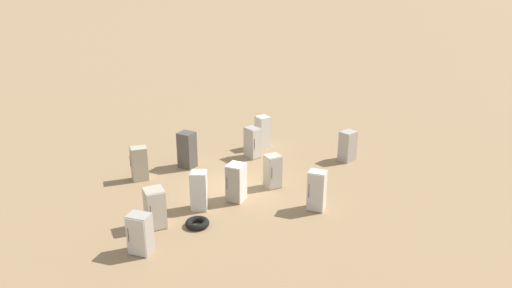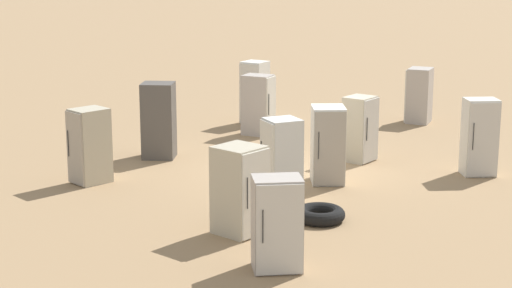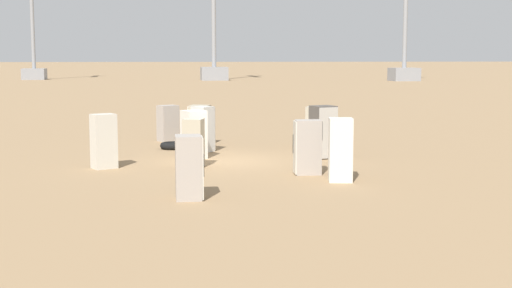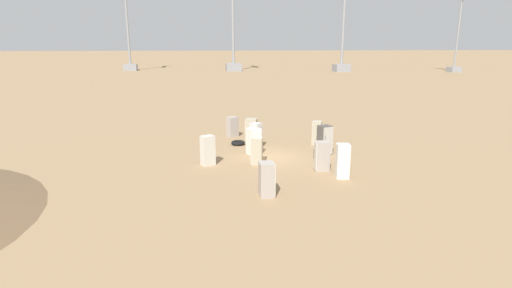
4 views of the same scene
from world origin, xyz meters
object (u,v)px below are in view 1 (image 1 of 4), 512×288
discarded_fridge_0 (317,191)px  discarded_fridge_1 (140,234)px  discarded_fridge_3 (253,142)px  discarded_fridge_8 (262,132)px  discarded_fridge_2 (155,208)px  discarded_fridge_7 (347,146)px  discarded_fridge_6 (187,150)px  discarded_fridge_10 (139,164)px  discarded_fridge_4 (236,182)px  scrap_tire (197,223)px  discarded_fridge_5 (273,171)px  discarded_fridge_9 (199,191)px

discarded_fridge_0 → discarded_fridge_1: (6.99, -2.13, -0.11)m
discarded_fridge_3 → discarded_fridge_8: size_ratio=0.91×
discarded_fridge_2 → discarded_fridge_1: bearing=60.2°
discarded_fridge_7 → discarded_fridge_6: bearing=143.3°
discarded_fridge_0 → discarded_fridge_10: (3.75, -7.61, -0.05)m
discarded_fridge_2 → discarded_fridge_8: discarded_fridge_8 is taller
discarded_fridge_8 → discarded_fridge_10: 7.17m
discarded_fridge_4 → scrap_tire: discarded_fridge_4 is taller
discarded_fridge_5 → discarded_fridge_6: 4.76m
discarded_fridge_1 → discarded_fridge_4: 5.20m
discarded_fridge_7 → discarded_fridge_3: bearing=132.0°
discarded_fridge_2 → scrap_tire: discarded_fridge_2 is taller
discarded_fridge_4 → discarded_fridge_10: size_ratio=1.03×
discarded_fridge_4 → discarded_fridge_8: bearing=-77.4°
discarded_fridge_7 → discarded_fridge_10: (9.01, -5.21, 0.02)m
discarded_fridge_5 → discarded_fridge_7: (-5.03, 0.37, 0.01)m
discarded_fridge_7 → discarded_fridge_9: size_ratio=0.94×
discarded_fridge_1 → discarded_fridge_8: size_ratio=0.84×
scrap_tire → discarded_fridge_5: bearing=-173.6°
discarded_fridge_5 → discarded_fridge_7: bearing=-168.9°
discarded_fridge_4 → discarded_fridge_5: bearing=-117.2°
discarded_fridge_1 → discarded_fridge_10: discarded_fridge_10 is taller
discarded_fridge_4 → discarded_fridge_0: bearing=-171.0°
discarded_fridge_5 → discarded_fridge_7: size_ratio=0.98×
discarded_fridge_0 → scrap_tire: size_ratio=1.81×
discarded_fridge_5 → scrap_tire: discarded_fridge_5 is taller
discarded_fridge_1 → discarded_fridge_3: size_ratio=0.92×
discarded_fridge_8 → discarded_fridge_10: size_ratio=1.11×
discarded_fridge_9 → discarded_fridge_10: size_ratio=1.03×
discarded_fridge_5 → discarded_fridge_10: discarded_fridge_10 is taller
discarded_fridge_1 → scrap_tire: 2.63m
discarded_fridge_3 → discarded_fridge_2: bearing=22.8°
discarded_fridge_0 → scrap_tire: bearing=37.3°
discarded_fridge_5 → discarded_fridge_10: bearing=-35.3°
discarded_fridge_6 → discarded_fridge_3: bearing=51.1°
discarded_fridge_0 → discarded_fridge_7: (-5.27, -2.40, -0.07)m
discarded_fridge_5 → discarded_fridge_9: (3.72, -0.58, 0.06)m
discarded_fridge_8 → scrap_tire: discarded_fridge_8 is taller
discarded_fridge_3 → discarded_fridge_8: (-1.34, -0.65, 0.08)m
scrap_tire → discarded_fridge_4: bearing=-165.7°
discarded_fridge_4 → scrap_tire: bearing=80.9°
discarded_fridge_10 → scrap_tire: bearing=-162.9°
discarded_fridge_4 → discarded_fridge_8: (-5.22, -3.79, 0.07)m
discarded_fridge_8 → discarded_fridge_10: discarded_fridge_8 is taller
discarded_fridge_1 → scrap_tire: (-2.55, -0.11, -0.62)m
discarded_fridge_3 → scrap_tire: discarded_fridge_3 is taller
discarded_fridge_9 → discarded_fridge_5: bearing=-54.6°
discarded_fridge_3 → discarded_fridge_7: size_ratio=1.03×
discarded_fridge_2 → discarded_fridge_4: size_ratio=0.95×
discarded_fridge_5 → scrap_tire: bearing=21.7°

